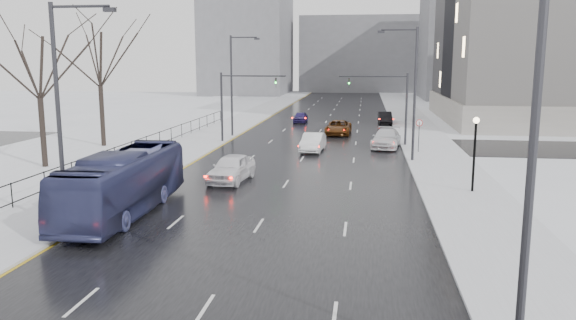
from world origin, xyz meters
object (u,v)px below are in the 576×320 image
at_px(tree_park_d, 46,168).
at_px(streetlight_r_mid, 412,87).
at_px(streetlight_l_near, 63,107).
at_px(sedan_right_distant, 385,118).
at_px(sedan_right_far, 386,138).
at_px(sedan_right_cross, 338,127).
at_px(lamppost_r_mid, 475,143).
at_px(mast_signal_right, 394,100).
at_px(no_uturn_sign, 419,126).
at_px(bus, 124,183).
at_px(sedan_center_far, 301,117).
at_px(tree_park_e, 104,147).
at_px(sedan_center_near, 231,168).
at_px(streetlight_l_far, 234,81).
at_px(mast_signal_left, 233,99).
at_px(streetlight_r_near, 522,152).
at_px(sedan_right_near, 313,142).

distance_m(tree_park_d, streetlight_r_mid, 27.24).
distance_m(streetlight_l_near, sedan_right_distant, 48.70).
bearing_deg(sedan_right_far, sedan_right_cross, 127.01).
relative_size(streetlight_r_mid, sedan_right_distant, 2.30).
height_order(lamppost_r_mid, sedan_right_distant, lamppost_r_mid).
height_order(mast_signal_right, sedan_right_far, mast_signal_right).
relative_size(no_uturn_sign, bus, 0.24).
xyz_separation_m(tree_park_d, bus, (10.80, -10.84, 1.61)).
xyz_separation_m(tree_park_d, sedan_right_far, (24.47, 12.79, 0.85)).
relative_size(tree_park_d, sedan_center_far, 3.19).
xyz_separation_m(lamppost_r_mid, sedan_right_cross, (-8.91, 24.96, -2.16)).
relative_size(tree_park_d, tree_park_e, 0.93).
bearing_deg(sedan_center_near, mast_signal_right, 62.93).
xyz_separation_m(tree_park_e, streetlight_l_far, (10.03, 8.00, 5.62)).
height_order(mast_signal_left, no_uturn_sign, mast_signal_left).
xyz_separation_m(streetlight_l_near, mast_signal_left, (0.84, 28.00, -1.51)).
relative_size(streetlight_r_near, mast_signal_left, 1.54).
bearing_deg(streetlight_r_mid, sedan_center_near, -143.11).
bearing_deg(sedan_center_far, sedan_right_distant, 1.18).
distance_m(mast_signal_left, sedan_right_distant, 23.34).
distance_m(sedan_right_near, sedan_right_cross, 11.28).
distance_m(streetlight_r_near, streetlight_l_far, 45.06).
height_order(no_uturn_sign, sedan_center_near, no_uturn_sign).
bearing_deg(sedan_right_cross, tree_park_d, -130.99).
distance_m(mast_signal_left, no_uturn_sign, 17.10).
relative_size(tree_park_e, sedan_right_distant, 3.11).
bearing_deg(no_uturn_sign, streetlight_l_near, -125.89).
height_order(streetlight_r_mid, streetlight_l_far, same).
bearing_deg(streetlight_r_mid, sedan_right_distant, 92.13).
bearing_deg(tree_park_e, sedan_center_near, -40.95).
bearing_deg(sedan_center_near, streetlight_r_near, -55.43).
relative_size(streetlight_r_near, sedan_right_far, 1.79).
xyz_separation_m(streetlight_r_mid, lamppost_r_mid, (2.83, -10.00, -2.67)).
bearing_deg(streetlight_r_mid, streetlight_l_far, 143.70).
bearing_deg(no_uturn_sign, mast_signal_left, 166.40).
bearing_deg(sedan_right_cross, bus, -103.44).
bearing_deg(streetlight_l_far, no_uturn_sign, -24.73).
relative_size(streetlight_r_near, streetlight_r_mid, 1.00).
height_order(sedan_center_near, sedan_right_cross, sedan_center_near).
distance_m(streetlight_r_mid, mast_signal_left, 17.50).
height_order(mast_signal_right, bus, mast_signal_right).
relative_size(bus, sedan_right_far, 2.02).
bearing_deg(no_uturn_sign, streetlight_r_near, -91.74).
relative_size(mast_signal_right, no_uturn_sign, 2.41).
relative_size(tree_park_e, streetlight_l_far, 1.35).
bearing_deg(bus, tree_park_e, 116.90).
bearing_deg(mast_signal_right, sedan_right_distant, 90.40).
bearing_deg(tree_park_e, streetlight_r_mid, -8.63).
distance_m(streetlight_r_near, sedan_center_near, 24.69).
xyz_separation_m(sedan_center_near, sedan_center_far, (0.43, 34.50, -0.19)).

